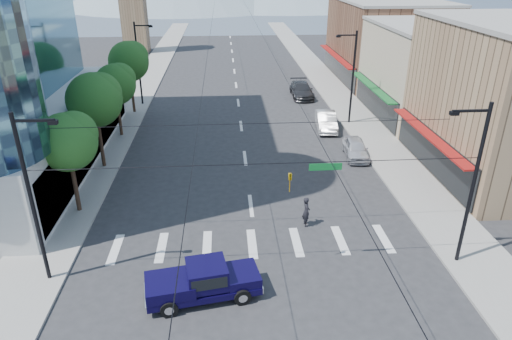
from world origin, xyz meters
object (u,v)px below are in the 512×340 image
at_px(parked_car_far, 302,90).
at_px(pickup_truck, 203,281).
at_px(parked_car_mid, 326,121).
at_px(parked_car_near, 356,148).
at_px(pedestrian, 306,212).

bearing_deg(parked_car_far, pickup_truck, -106.03).
relative_size(parked_car_mid, parked_car_far, 0.86).
bearing_deg(parked_car_near, pedestrian, -114.41).
distance_m(pickup_truck, pedestrian, 8.70).
xyz_separation_m(pedestrian, parked_car_far, (4.36, 28.54, -0.11)).
bearing_deg(pickup_truck, parked_car_near, 44.08).
relative_size(pedestrian, parked_car_near, 0.44).
bearing_deg(parked_car_far, parked_car_near, -84.39).
height_order(parked_car_near, parked_car_far, parked_car_far).
relative_size(pedestrian, parked_car_mid, 0.38).
xyz_separation_m(pickup_truck, parked_car_near, (12.02, 16.52, -0.22)).
height_order(parked_car_mid, parked_car_far, parked_car_far).
relative_size(pedestrian, parked_car_far, 0.33).
xyz_separation_m(pedestrian, parked_car_mid, (4.90, 17.20, -0.14)).
bearing_deg(pedestrian, parked_car_far, -13.77).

